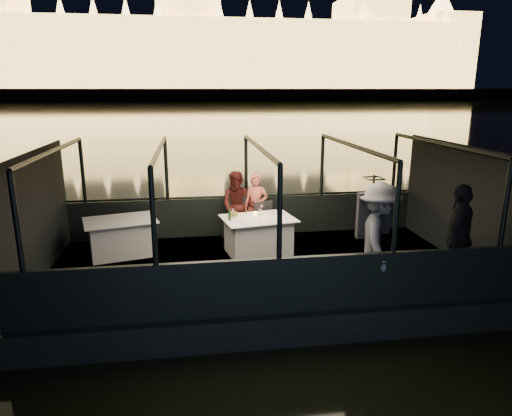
{
  "coord_description": "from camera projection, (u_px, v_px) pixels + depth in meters",
  "views": [
    {
      "loc": [
        -1.25,
        -8.27,
        3.84
      ],
      "look_at": [
        0.0,
        0.4,
        1.55
      ],
      "focal_mm": 32.0,
      "sensor_mm": 36.0,
      "label": 1
    }
  ],
  "objects": [
    {
      "name": "gunwale_starboard",
      "position": [
        279.0,
        286.0,
        6.9
      ],
      "size": [
        8.0,
        0.08,
        0.9
      ],
      "primitive_type": "cube",
      "color": "black",
      "rests_on": "boat_deck"
    },
    {
      "name": "chair_port_left",
      "position": [
        240.0,
        222.0,
        10.21
      ],
      "size": [
        0.51,
        0.51,
        1.0
      ],
      "primitive_type": "cube",
      "rotation": [
        0.0,
        0.0,
        0.08
      ],
      "color": "black",
      "rests_on": "boat_deck"
    },
    {
      "name": "parliament_building",
      "position": [
        189.0,
        19.0,
        169.31
      ],
      "size": [
        220.0,
        32.0,
        60.0
      ],
      "primitive_type": null,
      "color": "#F2D18C",
      "rests_on": "embankment"
    },
    {
      "name": "person_man_maroon",
      "position": [
        238.0,
        208.0,
        10.25
      ],
      "size": [
        0.92,
        0.82,
        1.58
      ],
      "primitive_type": "imported",
      "rotation": [
        0.0,
        0.0,
        -0.36
      ],
      "color": "#3C1310",
      "rests_on": "boat_deck"
    },
    {
      "name": "plate_near",
      "position": [
        274.0,
        219.0,
        9.29
      ],
      "size": [
        0.33,
        0.33,
        0.02
      ],
      "primitive_type": "cylinder",
      "rotation": [
        0.0,
        0.0,
        -0.28
      ],
      "color": "white",
      "rests_on": "dining_table_central"
    },
    {
      "name": "dining_table_central",
      "position": [
        258.0,
        235.0,
        9.49
      ],
      "size": [
        1.61,
        1.29,
        0.77
      ],
      "primitive_type": "cube",
      "rotation": [
        0.0,
        0.0,
        0.18
      ],
      "color": "silver",
      "rests_on": "boat_deck"
    },
    {
      "name": "wine_glass_empty",
      "position": [
        260.0,
        214.0,
        9.31
      ],
      "size": [
        0.08,
        0.08,
        0.2
      ],
      "primitive_type": null,
      "rotation": [
        0.0,
        0.0,
        -0.23
      ],
      "color": "white",
      "rests_on": "dining_table_central"
    },
    {
      "name": "cabin_glass_port",
      "position": [
        246.0,
        167.0,
        10.44
      ],
      "size": [
        8.0,
        0.02,
        1.4
      ],
      "primitive_type": null,
      "color": "#99B2B2",
      "rests_on": "gunwale_port"
    },
    {
      "name": "coat_stand",
      "position": [
        370.0,
        238.0,
        7.72
      ],
      "size": [
        0.64,
        0.56,
        1.98
      ],
      "primitive_type": null,
      "rotation": [
        0.0,
        0.0,
        -0.25
      ],
      "color": "black",
      "rests_on": "boat_deck"
    },
    {
      "name": "cabin_roof_glass",
      "position": [
        259.0,
        148.0,
        8.35
      ],
      "size": [
        8.0,
        4.0,
        0.02
      ],
      "primitive_type": null,
      "color": "#99B2B2",
      "rests_on": "boat_deck"
    },
    {
      "name": "boat_hull",
      "position": [
        259.0,
        288.0,
        9.06
      ],
      "size": [
        8.6,
        4.4,
        1.0
      ],
      "primitive_type": "cube",
      "color": "black",
      "rests_on": "river_water"
    },
    {
      "name": "wine_bottle",
      "position": [
        229.0,
        213.0,
        9.2
      ],
      "size": [
        0.06,
        0.06,
        0.27
      ],
      "primitive_type": "cylinder",
      "rotation": [
        0.0,
        0.0,
        0.04
      ],
      "color": "#133415",
      "rests_on": "dining_table_central"
    },
    {
      "name": "end_wall_aft",
      "position": [
        455.0,
        201.0,
        9.2
      ],
      "size": [
        0.02,
        4.0,
        2.3
      ],
      "primitive_type": null,
      "color": "black",
      "rests_on": "boat_deck"
    },
    {
      "name": "gunwale_port",
      "position": [
        246.0,
        216.0,
        10.73
      ],
      "size": [
        8.0,
        0.08,
        0.9
      ],
      "primitive_type": "cube",
      "color": "black",
      "rests_on": "boat_deck"
    },
    {
      "name": "embankment",
      "position": [
        191.0,
        96.0,
        209.9
      ],
      "size": [
        400.0,
        140.0,
        6.0
      ],
      "primitive_type": "cube",
      "color": "#423D33",
      "rests_on": "ground"
    },
    {
      "name": "passenger_dark",
      "position": [
        458.0,
        242.0,
        7.65
      ],
      "size": [
        1.08,
        1.1,
        1.85
      ],
      "primitive_type": "imported",
      "rotation": [
        0.0,
        0.0,
        3.95
      ],
      "color": "black",
      "rests_on": "boat_deck"
    },
    {
      "name": "wine_glass_red",
      "position": [
        262.0,
        210.0,
        9.62
      ],
      "size": [
        0.07,
        0.07,
        0.2
      ],
      "primitive_type": null,
      "rotation": [
        0.0,
        0.0,
        0.0
      ],
      "color": "silver",
      "rests_on": "dining_table_central"
    },
    {
      "name": "amber_candle",
      "position": [
        255.0,
        214.0,
        9.55
      ],
      "size": [
        0.08,
        0.08,
        0.08
      ],
      "primitive_type": "cylinder",
      "rotation": [
        0.0,
        0.0,
        -0.37
      ],
      "color": "#FF903F",
      "rests_on": "dining_table_central"
    },
    {
      "name": "chair_port_right",
      "position": [
        264.0,
        225.0,
        9.97
      ],
      "size": [
        0.54,
        0.54,
        0.93
      ],
      "primitive_type": "cube",
      "rotation": [
        0.0,
        0.0,
        0.29
      ],
      "color": "black",
      "rests_on": "boat_deck"
    },
    {
      "name": "dining_table_aft",
      "position": [
        121.0,
        237.0,
        9.4
      ],
      "size": [
        1.63,
        1.35,
        0.75
      ],
      "primitive_type": "cube",
      "rotation": [
        0.0,
        0.0,
        0.25
      ],
      "color": "white",
      "rests_on": "boat_deck"
    },
    {
      "name": "boat_deck",
      "position": [
        259.0,
        266.0,
        8.94
      ],
      "size": [
        8.0,
        4.0,
        0.04
      ],
      "primitive_type": "cube",
      "color": "black",
      "rests_on": "boat_hull"
    },
    {
      "name": "bread_basket",
      "position": [
        233.0,
        214.0,
        9.52
      ],
      "size": [
        0.22,
        0.22,
        0.08
      ],
      "primitive_type": "cylinder",
      "rotation": [
        0.0,
        0.0,
        0.14
      ],
      "color": "olive",
      "rests_on": "dining_table_central"
    },
    {
      "name": "wine_glass_white",
      "position": [
        233.0,
        214.0,
        9.32
      ],
      "size": [
        0.07,
        0.07,
        0.19
      ],
      "primitive_type": null,
      "rotation": [
        0.0,
        0.0,
        0.02
      ],
      "color": "silver",
      "rests_on": "dining_table_central"
    },
    {
      "name": "river_water",
      "position": [
        195.0,
        110.0,
        85.67
      ],
      "size": [
        500.0,
        500.0,
        0.0
      ],
      "primitive_type": "plane",
      "color": "black",
      "rests_on": "ground"
    },
    {
      "name": "plate_far",
      "position": [
        234.0,
        214.0,
        9.69
      ],
      "size": [
        0.27,
        0.27,
        0.01
      ],
      "primitive_type": "cylinder",
      "rotation": [
        0.0,
        0.0,
        0.27
      ],
      "color": "white",
      "rests_on": "dining_table_central"
    },
    {
      "name": "canopy_ribs",
      "position": [
        259.0,
        208.0,
        8.64
      ],
      "size": [
        8.0,
        4.0,
        2.3
      ],
      "primitive_type": null,
      "color": "black",
      "rests_on": "boat_deck"
    },
    {
      "name": "passenger_stripe",
      "position": [
        378.0,
        244.0,
        7.55
      ],
      "size": [
        1.02,
        1.37,
        1.89
      ],
      "primitive_type": "imported",
      "rotation": [
        0.0,
        0.0,
        1.28
      ],
      "color": "silver",
      "rests_on": "boat_deck"
    },
    {
      "name": "end_wall_fore",
      "position": [
        36.0,
        216.0,
        8.09
      ],
      "size": [
        0.02,
        4.0,
        2.3
      ],
      "primitive_type": null,
      "color": "black",
      "rests_on": "boat_deck"
    },
    {
      "name": "cabin_glass_starboard",
      "position": [
        280.0,
        213.0,
        6.61
      ],
      "size": [
        8.0,
        0.02,
        1.4
      ],
      "primitive_type": null,
      "color": "#99B2B2",
      "rests_on": "gunwale_starboard"
    },
    {
      "name": "person_woman_coral",
      "position": [
        256.0,
        207.0,
        10.32
      ],
      "size": [
        0.63,
        0.51,
        1.52
      ],
      "primitive_type": "imported",
      "rotation": [
        0.0,
        0.0,
        -0.31
      ],
      "color": "#D6634E",
      "rests_on": "boat_deck"
    }
  ]
}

